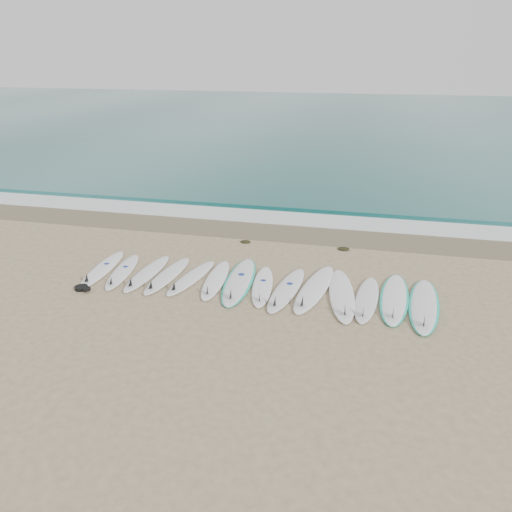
% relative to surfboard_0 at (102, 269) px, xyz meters
% --- Properties ---
extents(ground, '(120.00, 120.00, 0.00)m').
position_rel_surfboard_0_xyz_m(ground, '(4.06, -0.04, -0.05)').
color(ground, '#9B8664').
extents(ocean, '(120.00, 55.00, 0.03)m').
position_rel_surfboard_0_xyz_m(ocean, '(4.06, 32.46, -0.04)').
color(ocean, '#1E5D5B').
rests_on(ocean, ground).
extents(wet_sand_band, '(120.00, 1.80, 0.01)m').
position_rel_surfboard_0_xyz_m(wet_sand_band, '(4.06, 4.06, -0.05)').
color(wet_sand_band, brown).
rests_on(wet_sand_band, ground).
extents(foam_band, '(120.00, 1.40, 0.04)m').
position_rel_surfboard_0_xyz_m(foam_band, '(4.06, 5.46, -0.03)').
color(foam_band, silver).
rests_on(foam_band, ground).
extents(wave_crest, '(120.00, 1.00, 0.10)m').
position_rel_surfboard_0_xyz_m(wave_crest, '(4.06, 6.96, -0.00)').
color(wave_crest, '#1E5D5B').
rests_on(wave_crest, ground).
extents(surfboard_0, '(0.68, 2.47, 0.31)m').
position_rel_surfboard_0_xyz_m(surfboard_0, '(0.00, 0.00, 0.00)').
color(surfboard_0, white).
rests_on(surfboard_0, ground).
extents(surfboard_1, '(0.80, 2.35, 0.29)m').
position_rel_surfboard_0_xyz_m(surfboard_1, '(0.60, -0.04, -0.00)').
color(surfboard_1, white).
rests_on(surfboard_1, ground).
extents(surfboard_2, '(0.60, 2.42, 0.31)m').
position_rel_surfboard_0_xyz_m(surfboard_2, '(1.27, 0.00, -0.00)').
color(surfboard_2, white).
rests_on(surfboard_2, ground).
extents(surfboard_3, '(0.68, 2.44, 0.31)m').
position_rel_surfboard_0_xyz_m(surfboard_3, '(1.84, -0.01, -0.00)').
color(surfboard_3, silver).
rests_on(surfboard_3, ground).
extents(surfboard_4, '(0.87, 2.36, 0.30)m').
position_rel_surfboard_0_xyz_m(surfboard_4, '(2.48, 0.01, -0.00)').
color(surfboard_4, white).
rests_on(surfboard_4, ground).
extents(surfboard_5, '(0.68, 2.42, 0.31)m').
position_rel_surfboard_0_xyz_m(surfboard_5, '(3.13, 0.02, -0.00)').
color(surfboard_5, white).
rests_on(surfboard_5, ground).
extents(surfboard_6, '(0.89, 2.92, 0.37)m').
position_rel_surfboard_0_xyz_m(surfboard_6, '(3.73, 0.10, 0.00)').
color(surfboard_6, silver).
rests_on(surfboard_6, ground).
extents(surfboard_7, '(0.79, 2.39, 0.30)m').
position_rel_surfboard_0_xyz_m(surfboard_7, '(4.37, -0.06, -0.00)').
color(surfboard_7, white).
rests_on(surfboard_7, ground).
extents(surfboard_8, '(0.85, 2.63, 0.33)m').
position_rel_surfboard_0_xyz_m(surfboard_8, '(4.97, -0.14, 0.00)').
color(surfboard_8, white).
rests_on(surfboard_8, ground).
extents(surfboard_9, '(1.04, 2.90, 0.36)m').
position_rel_surfboard_0_xyz_m(surfboard_9, '(5.62, 0.06, 0.01)').
color(surfboard_9, white).
rests_on(surfboard_9, ground).
extents(surfboard_10, '(0.95, 2.89, 0.36)m').
position_rel_surfboard_0_xyz_m(surfboard_10, '(6.31, -0.12, 0.01)').
color(surfboard_10, white).
rests_on(surfboard_10, ground).
extents(surfboard_11, '(0.69, 2.49, 0.31)m').
position_rel_surfboard_0_xyz_m(surfboard_11, '(6.88, -0.21, 0.00)').
color(surfboard_11, white).
rests_on(surfboard_11, ground).
extents(surfboard_12, '(0.84, 2.79, 0.35)m').
position_rel_surfboard_0_xyz_m(surfboard_12, '(7.51, -0.00, -0.00)').
color(surfboard_12, white).
rests_on(surfboard_12, ground).
extents(surfboard_13, '(0.92, 2.87, 0.36)m').
position_rel_surfboard_0_xyz_m(surfboard_13, '(8.16, -0.20, -0.00)').
color(surfboard_13, white).
rests_on(surfboard_13, ground).
extents(seaweed_near, '(0.32, 0.25, 0.06)m').
position_rel_surfboard_0_xyz_m(seaweed_near, '(3.20, 2.91, -0.02)').
color(seaweed_near, black).
rests_on(seaweed_near, ground).
extents(seaweed_far, '(0.34, 0.27, 0.07)m').
position_rel_surfboard_0_xyz_m(seaweed_far, '(6.15, 2.98, -0.02)').
color(seaweed_far, black).
rests_on(seaweed_far, ground).
extents(leash_coil, '(0.46, 0.36, 0.11)m').
position_rel_surfboard_0_xyz_m(leash_coil, '(0.10, -1.12, -0.01)').
color(leash_coil, black).
rests_on(leash_coil, ground).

